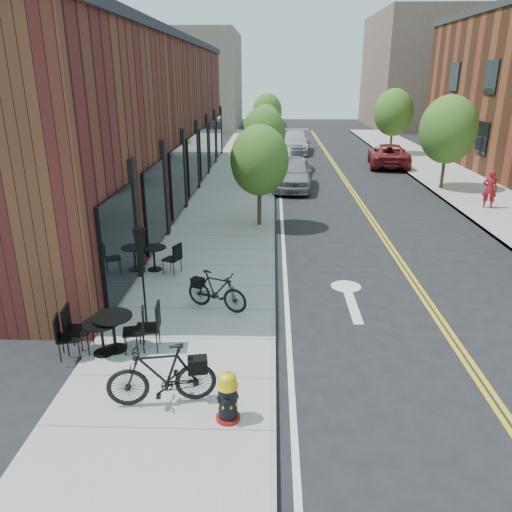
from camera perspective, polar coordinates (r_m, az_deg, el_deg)
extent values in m
plane|color=black|center=(11.22, 2.24, -10.05)|extent=(120.00, 120.00, 0.00)
cube|color=#9E9B93|center=(20.57, -3.45, 4.29)|extent=(4.00, 70.00, 0.12)
cube|color=#4A1817|center=(24.65, -13.57, 14.55)|extent=(5.00, 28.00, 7.00)
cube|color=#726656|center=(58.25, -6.23, 19.29)|extent=(8.00, 14.00, 10.00)
cube|color=brown|center=(61.85, 18.07, 19.45)|extent=(10.00, 16.00, 12.00)
cylinder|color=#382B1E|center=(19.30, 0.39, 5.93)|extent=(0.16, 0.16, 1.61)
ellipsoid|color=#2E571B|center=(18.96, 0.40, 10.88)|extent=(2.20, 2.20, 2.64)
cylinder|color=#382B1E|center=(27.12, 0.85, 10.12)|extent=(0.16, 0.16, 1.68)
ellipsoid|color=#2E571B|center=(26.87, 0.87, 13.81)|extent=(2.30, 2.30, 2.76)
cylinder|color=#382B1E|center=(35.03, 1.11, 12.28)|extent=(0.16, 0.16, 1.57)
ellipsoid|color=#2E571B|center=(34.85, 1.13, 14.93)|extent=(2.10, 2.10, 2.52)
cylinder|color=#382B1E|center=(42.96, 1.28, 13.80)|extent=(0.16, 0.16, 1.71)
ellipsoid|color=#2E571B|center=(42.81, 1.30, 16.22)|extent=(2.40, 2.40, 2.88)
cylinder|color=#382B1E|center=(27.53, 20.59, 9.16)|extent=(0.16, 0.16, 1.82)
ellipsoid|color=#2E571B|center=(27.27, 21.12, 13.34)|extent=(2.80, 2.80, 3.36)
cylinder|color=#382B1E|center=(38.97, 15.18, 12.57)|extent=(0.16, 0.16, 1.82)
ellipsoid|color=#2E571B|center=(38.79, 15.45, 15.54)|extent=(2.80, 2.80, 3.36)
cylinder|color=maroon|center=(8.90, -3.20, -17.93)|extent=(0.54, 0.54, 0.06)
cylinder|color=black|center=(8.71, -3.24, -16.33)|extent=(0.42, 0.42, 0.62)
cylinder|color=yellow|center=(8.52, -3.28, -14.60)|extent=(0.48, 0.48, 0.04)
cylinder|color=yellow|center=(8.48, -3.30, -14.14)|extent=(0.41, 0.41, 0.14)
ellipsoid|color=yellow|center=(8.43, -3.31, -13.67)|extent=(0.39, 0.39, 0.18)
cylinder|color=yellow|center=(8.38, -3.32, -13.15)|extent=(0.07, 0.07, 0.06)
imported|color=black|center=(9.09, -10.76, -13.17)|extent=(1.98, 0.88, 1.15)
imported|color=black|center=(12.34, -4.51, -3.97)|extent=(1.70, 1.09, 0.99)
cylinder|color=black|center=(11.12, -16.96, -10.51)|extent=(0.52, 0.52, 0.03)
cylinder|color=black|center=(10.95, -17.14, -8.97)|extent=(0.07, 0.07, 0.69)
cylinder|color=black|center=(10.79, -17.33, -7.35)|extent=(0.90, 0.90, 0.03)
cylinder|color=black|center=(11.18, -15.74, -10.16)|extent=(0.52, 0.52, 0.03)
cylinder|color=black|center=(11.01, -15.92, -8.48)|extent=(0.07, 0.07, 0.76)
cylinder|color=black|center=(10.83, -16.11, -6.68)|extent=(0.90, 0.90, 0.03)
cylinder|color=black|center=(15.24, -11.47, -1.49)|extent=(0.57, 0.57, 0.03)
cylinder|color=black|center=(15.12, -11.56, -0.31)|extent=(0.08, 0.08, 0.68)
cylinder|color=black|center=(15.01, -11.65, 0.94)|extent=(0.98, 0.98, 0.03)
cylinder|color=black|center=(11.76, -12.32, -8.23)|extent=(0.39, 0.39, 0.04)
cylinder|color=black|center=(11.26, -12.76, -2.93)|extent=(0.04, 0.04, 2.35)
cone|color=black|center=(11.01, -13.04, 0.48)|extent=(0.28, 0.28, 1.04)
imported|color=gray|center=(26.22, 4.26, 9.40)|extent=(2.30, 4.92, 1.63)
imported|color=black|center=(31.33, 3.87, 11.05)|extent=(1.70, 4.66, 1.53)
imported|color=silver|center=(39.03, 4.45, 12.85)|extent=(2.77, 5.70, 1.60)
imported|color=maroon|center=(33.98, 14.90, 11.08)|extent=(3.09, 5.53, 1.46)
imported|color=maroon|center=(24.09, 25.16, 6.93)|extent=(0.71, 0.60, 1.65)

